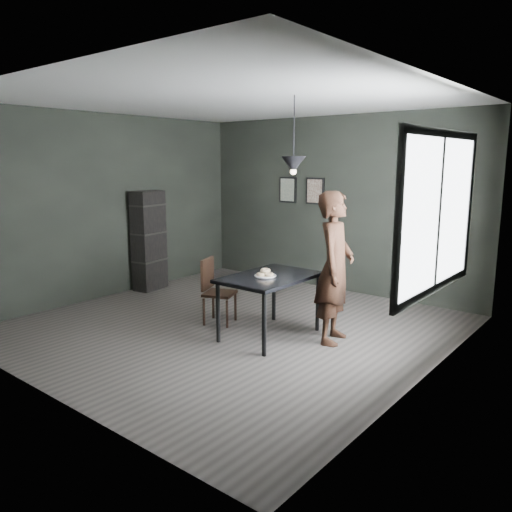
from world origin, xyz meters
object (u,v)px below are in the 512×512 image
Objects in this scene: cafe_table at (270,282)px; pendant_lamp at (293,164)px; woman at (335,268)px; wood_chair at (214,286)px; white_plate at (265,276)px; shelf_unit at (149,241)px.

pendant_lamp is (0.25, 0.10, 1.38)m from cafe_table.
woman is 1.65m from wood_chair.
woman is at bearing -7.86° from wood_chair.
cafe_table is at bearing 101.20° from woman.
woman is (0.68, 0.43, 0.12)m from white_plate.
pendant_lamp is at bearing 103.95° from woman.
woman is at bearing -12.77° from shelf_unit.
white_plate is at bearing -90.31° from cafe_table.
white_plate is 0.14× the size of shelf_unit.
woman is at bearing 29.59° from pendant_lamp.
white_plate is 1.33m from pendant_lamp.
woman reaches higher than shelf_unit.
wood_chair is (-0.88, 0.05, -0.27)m from white_plate.
shelf_unit is 1.87× the size of pendant_lamp.
pendant_lamp reaches higher than white_plate.
pendant_lamp reaches higher than cafe_table.
cafe_table is 0.79m from woman.
cafe_table is 2.98m from shelf_unit.
shelf_unit is (-2.92, 0.57, 0.14)m from cafe_table.
shelf_unit reaches higher than white_plate.
cafe_table is 0.12m from white_plate.
wood_chair is at bearing 177.03° from white_plate.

